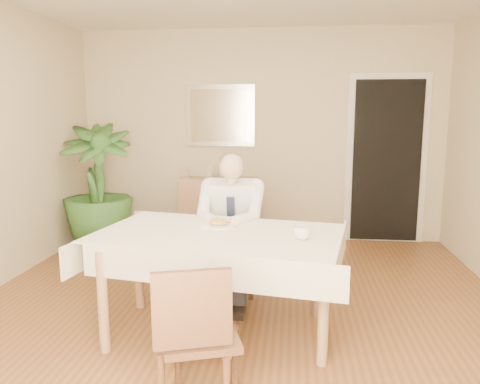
# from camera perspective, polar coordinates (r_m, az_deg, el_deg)

# --- Properties ---
(room) EXTENTS (5.00, 5.02, 2.60)m
(room) POSITION_cam_1_polar(r_m,az_deg,el_deg) (3.41, -0.68, 4.82)
(room) COLOR brown
(room) RESTS_ON ground
(window) EXTENTS (1.34, 0.04, 1.44)m
(window) POSITION_cam_1_polar(r_m,az_deg,el_deg) (1.01, -18.71, 1.18)
(window) COLOR white
(window) RESTS_ON room
(doorway) EXTENTS (0.96, 0.07, 2.10)m
(doorway) POSITION_cam_1_polar(r_m,az_deg,el_deg) (5.97, 17.40, 3.58)
(doorway) COLOR white
(doorway) RESTS_ON ground
(mirror) EXTENTS (0.86, 0.04, 0.76)m
(mirror) POSITION_cam_1_polar(r_m,az_deg,el_deg) (5.91, -2.42, 9.30)
(mirror) COLOR silver
(mirror) RESTS_ON room
(dining_table) EXTENTS (1.88, 1.29, 0.75)m
(dining_table) POSITION_cam_1_polar(r_m,az_deg,el_deg) (3.34, -2.58, -6.34)
(dining_table) COLOR #9C734D
(dining_table) RESTS_ON ground
(chair_far) EXTENTS (0.44, 0.44, 0.85)m
(chair_far) POSITION_cam_1_polar(r_m,az_deg,el_deg) (4.23, -0.67, -5.62)
(chair_far) COLOR #3F2517
(chair_far) RESTS_ON ground
(chair_near) EXTENTS (0.50, 0.51, 0.84)m
(chair_near) POSITION_cam_1_polar(r_m,az_deg,el_deg) (2.54, -5.25, -16.64)
(chair_near) COLOR #3F2517
(chair_near) RESTS_ON ground
(seated_man) EXTENTS (0.48, 0.72, 1.24)m
(seated_man) POSITION_cam_1_polar(r_m,az_deg,el_deg) (3.90, -1.20, -3.62)
(seated_man) COLOR white
(seated_man) RESTS_ON ground
(plate) EXTENTS (0.26, 0.26, 0.02)m
(plate) POSITION_cam_1_polar(r_m,az_deg,el_deg) (3.49, -2.58, -4.07)
(plate) COLOR white
(plate) RESTS_ON dining_table
(food) EXTENTS (0.14, 0.14, 0.06)m
(food) POSITION_cam_1_polar(r_m,az_deg,el_deg) (3.48, -2.58, -3.72)
(food) COLOR olive
(food) RESTS_ON dining_table
(knife) EXTENTS (0.01, 0.13, 0.01)m
(knife) POSITION_cam_1_polar(r_m,az_deg,el_deg) (3.42, -2.08, -4.05)
(knife) COLOR silver
(knife) RESTS_ON dining_table
(fork) EXTENTS (0.01, 0.13, 0.01)m
(fork) POSITION_cam_1_polar(r_m,az_deg,el_deg) (3.43, -3.40, -4.01)
(fork) COLOR silver
(fork) RESTS_ON dining_table
(coffee_mug) EXTENTS (0.13, 0.13, 0.09)m
(coffee_mug) POSITION_cam_1_polar(r_m,az_deg,el_deg) (3.15, 7.57, -4.97)
(coffee_mug) COLOR white
(coffee_mug) RESTS_ON dining_table
(sideboard) EXTENTS (0.99, 0.38, 0.78)m
(sideboard) POSITION_cam_1_polar(r_m,az_deg,el_deg) (5.89, -2.57, -2.06)
(sideboard) COLOR #9C734D
(sideboard) RESTS_ON ground
(photo_frame_left) EXTENTS (0.10, 0.02, 0.14)m
(photo_frame_left) POSITION_cam_1_polar(r_m,az_deg,el_deg) (5.90, -6.74, 2.44)
(photo_frame_left) COLOR silver
(photo_frame_left) RESTS_ON sideboard
(photo_frame_center) EXTENTS (0.10, 0.02, 0.14)m
(photo_frame_center) POSITION_cam_1_polar(r_m,az_deg,el_deg) (5.89, -3.86, 2.47)
(photo_frame_center) COLOR silver
(photo_frame_center) RESTS_ON sideboard
(photo_frame_right) EXTENTS (0.10, 0.02, 0.14)m
(photo_frame_right) POSITION_cam_1_polar(r_m,az_deg,el_deg) (5.87, -2.02, 2.46)
(photo_frame_right) COLOR silver
(photo_frame_right) RESTS_ON sideboard
(potted_palm) EXTENTS (1.03, 1.03, 1.47)m
(potted_palm) POSITION_cam_1_polar(r_m,az_deg,el_deg) (5.74, -17.01, 0.68)
(potted_palm) COLOR #264D1D
(potted_palm) RESTS_ON ground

